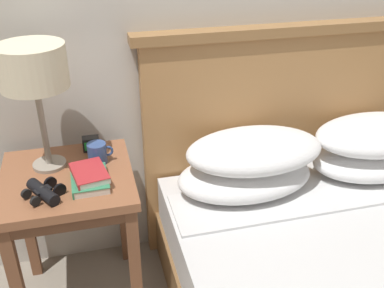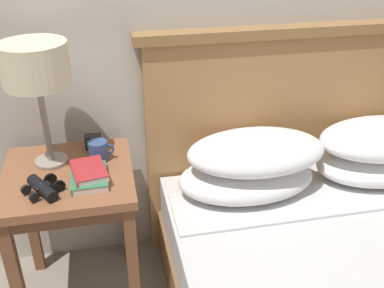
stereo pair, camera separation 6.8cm
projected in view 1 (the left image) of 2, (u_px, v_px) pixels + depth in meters
The scene contains 7 objects.
nightstand at pixel (70, 197), 1.77m from camera, with size 0.50×0.50×0.65m.
table_lamp at pixel (33, 70), 1.60m from camera, with size 0.25×0.25×0.49m.
book_on_nightstand at pixel (89, 180), 1.67m from camera, with size 0.14×0.19×0.03m.
book_stacked_on_top at pixel (89, 173), 1.66m from camera, with size 0.15×0.19×0.03m.
binoculars_pair at pixel (43, 192), 1.59m from camera, with size 0.16×0.16×0.05m.
coffee_mug at pixel (98, 153), 1.79m from camera, with size 0.10×0.08×0.08m.
alarm_clock at pixel (91, 144), 1.89m from camera, with size 0.07×0.05×0.06m.
Camera 1 is at (-0.38, -0.82, 1.58)m, focal length 42.00 mm.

